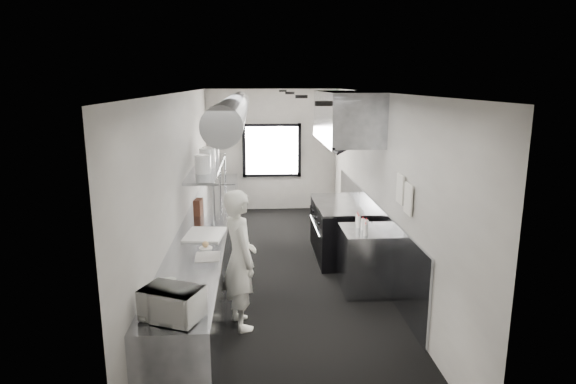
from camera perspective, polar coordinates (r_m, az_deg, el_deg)
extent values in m
cube|color=black|center=(7.82, -0.73, -9.41)|extent=(3.00, 8.00, 0.01)
cube|color=white|center=(7.25, -0.80, 11.56)|extent=(3.00, 8.00, 0.01)
cube|color=beige|center=(11.35, -1.91, 4.90)|extent=(3.00, 0.02, 2.80)
cube|color=beige|center=(3.61, 2.92, -12.72)|extent=(3.00, 0.02, 2.80)
cube|color=beige|center=(7.48, -12.31, 0.49)|extent=(0.02, 8.00, 2.80)
cube|color=beige|center=(7.64, 10.54, 0.82)|extent=(0.02, 8.00, 2.80)
cube|color=gray|center=(8.13, 9.64, -4.61)|extent=(0.03, 5.50, 1.10)
cylinder|color=gray|center=(7.65, -6.28, 9.68)|extent=(0.40, 6.40, 0.40)
cube|color=white|center=(11.31, -1.90, 4.87)|extent=(1.20, 0.03, 1.10)
cube|color=black|center=(11.26, -1.93, 7.78)|extent=(1.36, 0.03, 0.08)
cube|color=black|center=(11.42, -1.88, 2.02)|extent=(1.36, 0.03, 0.08)
cube|color=black|center=(11.32, -5.15, 4.83)|extent=(0.08, 0.03, 1.25)
cube|color=black|center=(11.37, 1.33, 4.91)|extent=(0.08, 0.03, 1.25)
cube|color=gray|center=(8.09, 6.82, 8.76)|extent=(0.80, 2.20, 0.80)
cube|color=gray|center=(8.07, 4.08, 6.03)|extent=(0.05, 2.20, 0.05)
cube|color=black|center=(8.11, 6.20, 6.37)|extent=(0.50, 2.10, 0.28)
cube|color=gray|center=(7.22, -9.74, -7.70)|extent=(0.70, 6.00, 0.90)
cube|color=gray|center=(8.39, -9.38, 2.97)|extent=(0.45, 3.00, 0.04)
cylinder|color=gray|center=(7.08, -8.69, -1.56)|extent=(0.04, 0.04, 0.66)
cylinder|color=gray|center=(8.44, -7.94, 0.79)|extent=(0.04, 0.04, 0.66)
cylinder|color=gray|center=(9.81, -7.41, 2.48)|extent=(0.04, 0.04, 0.66)
cube|color=black|center=(8.45, 6.14, -4.55)|extent=(0.85, 1.60, 0.90)
cube|color=gray|center=(8.32, 6.21, -1.45)|extent=(0.85, 1.60, 0.04)
cube|color=gray|center=(8.38, 3.37, -4.62)|extent=(0.03, 1.55, 0.80)
cylinder|color=gray|center=(8.35, 3.17, -3.97)|extent=(0.03, 1.30, 0.03)
cube|color=gray|center=(7.17, 8.89, -7.83)|extent=(0.65, 0.80, 0.90)
cube|color=gray|center=(10.76, -7.85, -0.81)|extent=(0.70, 1.20, 0.90)
cube|color=white|center=(6.46, 12.98, 0.35)|extent=(0.02, 0.28, 0.38)
cube|color=white|center=(6.15, 13.89, -0.80)|extent=(0.02, 0.28, 0.38)
imported|color=white|center=(5.96, -5.66, -7.84)|extent=(0.59, 0.73, 1.72)
imported|color=white|center=(4.52, -13.43, -12.58)|extent=(0.58, 0.52, 0.29)
cylinder|color=#B0B8AA|center=(5.17, -13.65, -10.40)|extent=(0.18, 0.18, 0.10)
cylinder|color=#B0B8AA|center=(5.08, -14.21, -10.86)|extent=(0.16, 0.16, 0.10)
cube|color=white|center=(5.97, -9.38, -7.47)|extent=(0.30, 0.37, 0.01)
cylinder|color=white|center=(6.27, -9.62, -6.47)|extent=(0.21, 0.21, 0.01)
sphere|color=tan|center=(6.25, -9.63, -6.05)|extent=(0.08, 0.08, 0.08)
cube|color=silver|center=(6.79, -9.73, -4.91)|extent=(0.57, 0.71, 0.02)
cube|color=#542D1D|center=(7.81, -10.44, -1.73)|extent=(0.14, 0.24, 0.25)
cylinder|color=white|center=(7.63, -9.94, 3.23)|extent=(0.32, 0.32, 0.29)
cylinder|color=white|center=(8.11, -9.46, 3.92)|extent=(0.33, 0.33, 0.32)
cylinder|color=white|center=(8.41, -9.22, 4.20)|extent=(0.27, 0.27, 0.31)
cylinder|color=white|center=(9.15, -8.81, 5.05)|extent=(0.25, 0.25, 0.35)
cylinder|color=silver|center=(6.75, 9.05, -4.39)|extent=(0.06, 0.06, 0.16)
cylinder|color=silver|center=(6.86, 9.12, -4.00)|extent=(0.06, 0.06, 0.19)
cylinder|color=silver|center=(7.00, 8.73, -3.74)|extent=(0.07, 0.07, 0.16)
cylinder|color=silver|center=(7.09, 8.24, -3.48)|extent=(0.06, 0.06, 0.17)
cylinder|color=silver|center=(7.24, 8.12, -3.16)|extent=(0.05, 0.05, 0.16)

